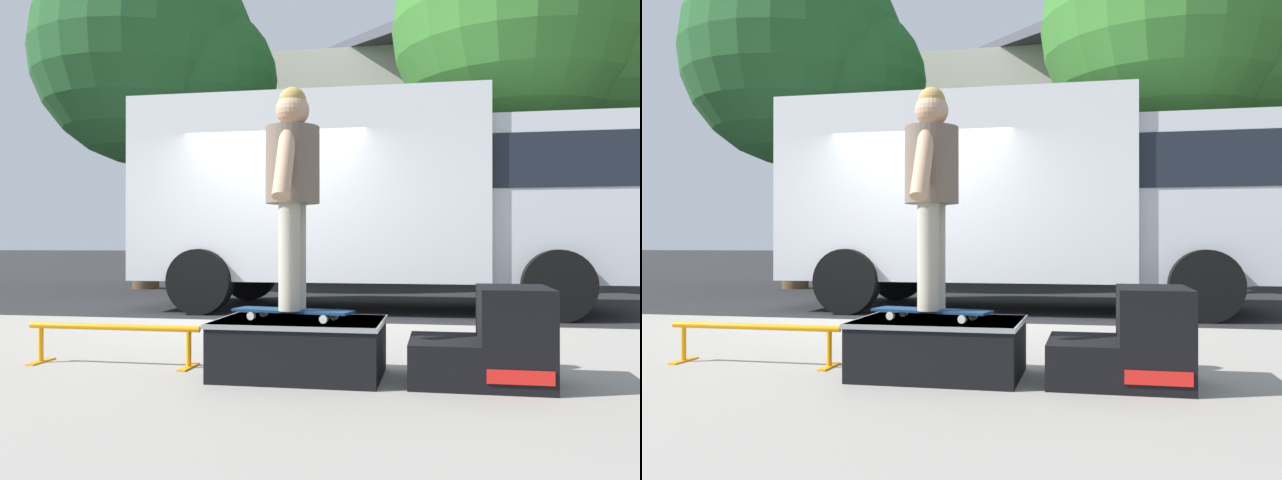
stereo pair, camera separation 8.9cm
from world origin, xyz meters
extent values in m
plane|color=black|center=(0.00, 0.00, 0.00)|extent=(140.00, 140.00, 0.00)
cube|color=gray|center=(0.00, -3.00, 0.06)|extent=(50.00, 5.00, 0.12)
cube|color=black|center=(1.31, -3.32, 0.30)|extent=(1.05, 0.71, 0.37)
cube|color=gray|center=(1.31, -3.32, 0.47)|extent=(1.07, 0.73, 0.03)
cube|color=black|center=(2.22, -3.32, 0.25)|extent=(0.42, 0.64, 0.27)
cube|color=black|center=(2.65, -3.32, 0.42)|extent=(0.42, 0.64, 0.59)
cube|color=red|center=(2.65, -3.64, 0.23)|extent=(0.37, 0.01, 0.08)
cylinder|color=orange|center=(-0.07, -3.19, 0.39)|extent=(1.29, 0.04, 0.04)
cylinder|color=orange|center=(-0.63, -3.19, 0.25)|extent=(0.04, 0.04, 0.27)
cube|color=orange|center=(-0.63, -3.19, 0.13)|extent=(0.06, 0.28, 0.01)
cylinder|color=orange|center=(0.50, -3.19, 0.25)|extent=(0.04, 0.04, 0.27)
cube|color=orange|center=(0.50, -3.19, 0.13)|extent=(0.06, 0.28, 0.01)
cube|color=navy|center=(1.27, -3.36, 0.55)|extent=(0.80, 0.34, 0.02)
cylinder|color=silver|center=(1.53, -3.32, 0.51)|extent=(0.06, 0.04, 0.05)
cylinder|color=silver|center=(1.50, -3.50, 0.51)|extent=(0.06, 0.04, 0.05)
cylinder|color=silver|center=(1.04, -3.23, 0.51)|extent=(0.06, 0.04, 0.05)
cylinder|color=silver|center=(1.01, -3.41, 0.51)|extent=(0.06, 0.04, 0.05)
cylinder|color=#B7AD99|center=(1.27, -3.28, 0.89)|extent=(0.14, 0.14, 0.68)
cylinder|color=#B7AD99|center=(1.27, -3.45, 0.89)|extent=(0.14, 0.14, 0.68)
cylinder|color=#726051|center=(1.27, -3.36, 1.48)|extent=(0.35, 0.35, 0.49)
cylinder|color=tan|center=(1.27, -3.15, 1.47)|extent=(0.11, 0.30, 0.47)
cylinder|color=tan|center=(1.27, -3.58, 1.47)|extent=(0.11, 0.30, 0.47)
sphere|color=tan|center=(1.27, -3.36, 1.83)|extent=(0.22, 0.22, 0.22)
sphere|color=tan|center=(1.27, -3.36, 1.89)|extent=(0.18, 0.18, 0.18)
cube|color=silver|center=(0.36, 2.20, 1.75)|extent=(5.00, 2.35, 2.60)
cube|color=silver|center=(3.81, 2.20, 1.55)|extent=(1.90, 2.16, 2.20)
cube|color=black|center=(3.81, 2.20, 2.03)|extent=(1.92, 2.19, 0.70)
cylinder|color=black|center=(3.65, 3.38, 0.45)|extent=(0.90, 0.28, 0.90)
cylinder|color=black|center=(3.65, 1.03, 0.45)|extent=(0.90, 0.28, 0.90)
cylinder|color=black|center=(-1.04, 3.38, 0.45)|extent=(0.90, 0.28, 0.90)
cylinder|color=black|center=(-1.04, 1.03, 0.45)|extent=(0.90, 0.28, 0.90)
cylinder|color=brown|center=(-4.01, 5.56, 1.74)|extent=(0.56, 0.56, 3.49)
sphere|color=#235628|center=(-4.01, 5.56, 5.04)|extent=(4.77, 4.77, 4.77)
sphere|color=#235628|center=(-2.70, 5.56, 4.44)|extent=(3.10, 3.10, 3.10)
cylinder|color=brown|center=(3.73, 5.68, 1.81)|extent=(0.56, 0.56, 3.62)
sphere|color=#387A2D|center=(3.73, 5.68, 5.23)|extent=(4.96, 4.96, 4.96)
sphere|color=#387A2D|center=(5.09, 5.68, 4.61)|extent=(3.22, 3.22, 3.22)
cube|color=beige|center=(2.20, 12.71, 3.00)|extent=(9.00, 7.50, 6.00)
cube|color=#B2ADA3|center=(2.20, 8.71, 1.40)|extent=(9.00, 0.50, 2.80)
pyramid|color=#38383F|center=(2.20, 12.71, 7.20)|extent=(9.54, 7.95, 2.40)
camera|label=1|loc=(2.20, -7.41, 0.98)|focal=36.32mm
camera|label=2|loc=(2.29, -7.39, 0.98)|focal=36.32mm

